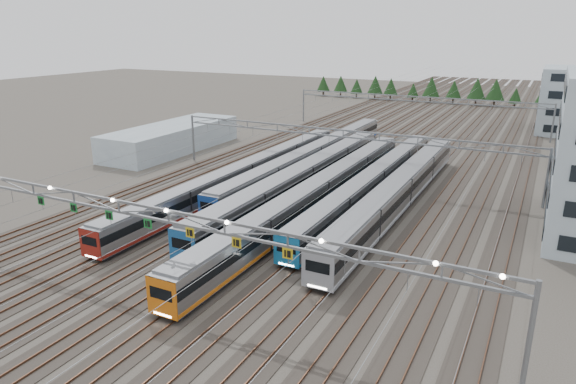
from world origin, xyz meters
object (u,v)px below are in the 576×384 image
at_px(train_b, 313,156).
at_px(gantry_near, 167,219).
at_px(train_e, 374,181).
at_px(west_shed, 172,138).
at_px(gantry_mid, 343,140).
at_px(gantry_far, 416,103).
at_px(train_d, 318,194).
at_px(train_a, 245,174).
at_px(train_f, 399,191).
at_px(train_c, 303,179).

height_order(train_b, gantry_near, gantry_near).
bearing_deg(train_b, gantry_near, -81.41).
distance_m(train_e, west_shed, 44.31).
relative_size(train_b, gantry_mid, 1.06).
distance_m(train_b, gantry_far, 41.50).
distance_m(train_d, gantry_far, 59.31).
bearing_deg(train_b, train_a, -107.42).
xyz_separation_m(train_e, west_shed, (-43.27, 9.53, 0.33)).
distance_m(train_f, gantry_mid, 14.69).
xyz_separation_m(train_a, gantry_mid, (11.25, 10.07, 4.36)).
bearing_deg(gantry_mid, train_e, -36.60).
xyz_separation_m(train_a, train_e, (18.00, 5.05, 0.03)).
bearing_deg(gantry_mid, train_b, 147.64).
distance_m(train_b, train_c, 14.20).
xyz_separation_m(train_a, train_d, (13.50, -4.06, 0.16)).
distance_m(train_e, gantry_far, 50.65).
height_order(train_b, gantry_far, gantry_far).
bearing_deg(train_a, train_b, 72.58).
relative_size(train_a, train_d, 0.96).
relative_size(train_d, train_f, 1.15).
bearing_deg(train_c, train_d, -47.59).
distance_m(train_b, train_e, 16.39).
bearing_deg(gantry_far, train_e, -82.31).
bearing_deg(west_shed, gantry_near, -50.75).
distance_m(train_c, gantry_far, 54.40).
xyz_separation_m(train_a, gantry_near, (11.20, -30.05, 5.06)).
bearing_deg(train_b, train_d, -63.93).
relative_size(train_b, train_e, 1.11).
relative_size(train_c, gantry_far, 0.95).
relative_size(train_a, train_b, 0.97).
xyz_separation_m(train_d, gantry_near, (-2.30, -26.00, 4.90)).
bearing_deg(train_d, train_b, 116.07).
xyz_separation_m(train_f, gantry_mid, (-11.25, 8.50, 4.12)).
height_order(train_a, gantry_mid, gantry_mid).
bearing_deg(train_f, train_b, 144.64).
bearing_deg(gantry_mid, train_c, -103.75).
xyz_separation_m(train_b, gantry_far, (6.75, 40.72, 4.26)).
distance_m(train_c, gantry_mid, 10.32).
bearing_deg(train_e, train_c, -155.08).
xyz_separation_m(train_a, train_b, (4.50, 14.34, 0.10)).
bearing_deg(west_shed, train_e, -12.43).
relative_size(gantry_mid, west_shed, 1.88).
height_order(train_e, gantry_far, gantry_far).
bearing_deg(train_a, train_e, 15.68).
bearing_deg(train_b, train_c, -71.53).
distance_m(train_c, gantry_near, 31.37).
bearing_deg(train_c, west_shed, 158.19).
relative_size(gantry_far, west_shed, 1.88).
height_order(gantry_near, gantry_far, gantry_near).
xyz_separation_m(train_b, train_f, (18.00, -12.77, 0.14)).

